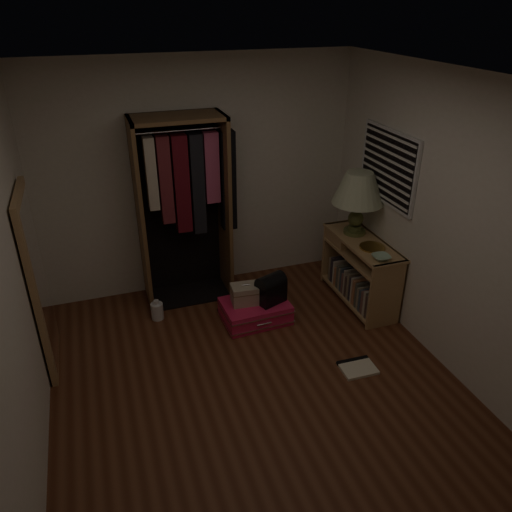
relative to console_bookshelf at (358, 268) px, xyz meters
name	(u,v)px	position (x,y,z in m)	size (l,w,h in m)	color
ground	(259,388)	(-1.54, -1.04, -0.39)	(4.00, 4.00, 0.00)	#512917
room_walls	(267,231)	(-1.46, -0.99, 1.11)	(3.52, 4.02, 2.60)	beige
console_bookshelf	(358,268)	(0.00, 0.00, 0.00)	(0.42, 1.12, 0.75)	#A98151
open_wardrobe	(187,195)	(-1.73, 0.73, 0.82)	(1.05, 0.50, 2.05)	brown
floor_mirror	(39,283)	(-3.24, -0.04, 0.46)	(0.06, 0.80, 1.70)	tan
pink_suitcase	(255,311)	(-1.22, -0.03, -0.28)	(0.72, 0.54, 0.22)	#D61A48
train_case	(246,294)	(-1.32, 0.01, -0.07)	(0.32, 0.23, 0.22)	tan
black_bag	(271,288)	(-1.06, -0.06, -0.01)	(0.34, 0.28, 0.32)	black
table_lamp	(359,189)	(0.00, 0.17, 0.87)	(0.62, 0.62, 0.70)	#4A5328
brass_tray	(372,247)	(0.00, -0.21, 0.37)	(0.27, 0.27, 0.02)	#B29044
ceramic_bowl	(381,257)	(-0.05, -0.47, 0.38)	(0.18, 0.18, 0.04)	#9BBA9F
white_jug	(157,311)	(-2.21, 0.33, -0.30)	(0.14, 0.14, 0.23)	silver
floor_book	(357,367)	(-0.58, -1.08, -0.38)	(0.33, 0.27, 0.03)	#EEE5C8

